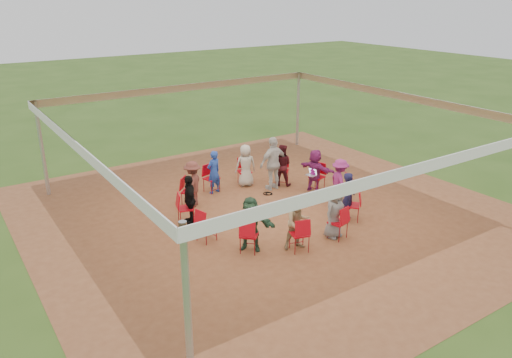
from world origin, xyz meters
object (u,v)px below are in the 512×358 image
chair_2 (245,172)px  person_seated_6 (250,224)px  chair_9 (338,222)px  chair_8 (299,234)px  chair_1 (282,171)px  chair_7 (249,235)px  person_seated_2 (246,165)px  person_seated_7 (298,223)px  person_seated_9 (348,197)px  chair_10 (352,205)px  cable_coil (268,194)px  person_seated_3 (214,172)px  laptop (312,173)px  person_seated_5 (190,199)px  chair_4 (189,192)px  person_seated_0 (315,170)px  chair_5 (186,208)px  person_seated_4 (193,184)px  standing_person (274,163)px  chair_3 (211,179)px  person_seated_10 (340,182)px  chair_6 (206,225)px  person_seated_1 (281,165)px  person_seated_8 (334,212)px  chair_11 (343,189)px  chair_0 (317,177)px

chair_2 → person_seated_6: (-2.31, -3.88, 0.25)m
chair_9 → person_seated_6: 2.35m
chair_8 → chair_1: bearing=75.0°
chair_7 → person_seated_2: 4.53m
person_seated_7 → person_seated_9: size_ratio=1.00×
chair_10 → cable_coil: size_ratio=3.06×
cable_coil → person_seated_3: bearing=141.9°
laptop → person_seated_5: bearing=74.4°
chair_4 → person_seated_7: (1.03, -3.92, 0.25)m
person_seated_5 → cable_coil: person_seated_5 is taller
chair_7 → person_seated_0: size_ratio=0.64×
chair_5 → person_seated_4: (0.73, 0.98, 0.25)m
person_seated_4 → chair_5: bearing=9.5°
chair_9 → person_seated_5: (-2.76, 2.96, 0.25)m
chair_4 → person_seated_5: person_seated_5 is taller
chair_4 → standing_person: 2.92m
person_seated_3 → person_seated_6: bearing=60.0°
chair_5 → chair_10: bearing=75.0°
chair_1 → person_seated_9: bearing=133.5°
chair_9 → person_seated_4: person_seated_4 is taller
chair_4 → laptop: 3.92m
person_seated_0 → cable_coil: person_seated_0 is taller
person_seated_0 → person_seated_2: same height
chair_2 → chair_4: size_ratio=1.00×
person_seated_2 → chair_9: bearing=105.4°
chair_3 → person_seated_0: person_seated_0 is taller
person_seated_6 → person_seated_10: size_ratio=1.00×
chair_7 → chair_6: bearing=165.0°
chair_7 → chair_8: size_ratio=1.00×
person_seated_10 → laptop: size_ratio=3.83×
person_seated_6 → chair_3: bearing=120.8°
chair_9 → person_seated_1: person_seated_1 is taller
chair_4 → person_seated_0: 4.06m
chair_1 → person_seated_7: bearing=104.6°
chair_2 → person_seated_8: bearing=104.6°
chair_2 → person_seated_2: (-0.03, -0.12, 0.25)m
chair_11 → person_seated_2: person_seated_2 is taller
person_seated_6 → person_seated_3: bearing=120.0°
person_seated_5 → person_seated_9: bearing=75.0°
person_seated_2 → chair_6: bearing=59.2°
person_seated_9 → chair_8: bearing=152.5°
chair_0 → person_seated_2: person_seated_2 is taller
person_seated_8 → person_seated_7: bearing=165.0°
chair_6 → person_seated_0: size_ratio=0.64×
chair_5 → person_seated_8: bearing=60.8°
chair_0 → person_seated_0: bearing=90.0°
person_seated_0 → chair_4: bearing=59.2°
person_seated_1 → person_seated_10: (0.55, -2.21, 0.00)m
chair_7 → chair_10: bearing=45.0°
person_seated_6 → person_seated_8: size_ratio=1.00×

